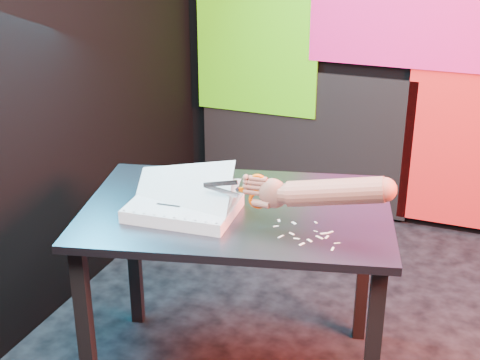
% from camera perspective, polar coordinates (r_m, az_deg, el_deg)
% --- Properties ---
extents(room, '(3.01, 3.01, 2.71)m').
position_cam_1_polar(room, '(2.30, 13.97, 10.95)').
color(room, black).
rests_on(room, ground).
extents(backdrop, '(2.88, 0.05, 2.08)m').
position_cam_1_polar(backdrop, '(3.80, 17.58, 8.94)').
color(backdrop, red).
rests_on(backdrop, ground).
extents(work_table, '(1.27, 1.00, 0.75)m').
position_cam_1_polar(work_table, '(2.51, -0.26, -4.37)').
color(work_table, black).
rests_on(work_table, ground).
extents(printout_stack, '(0.41, 0.31, 0.20)m').
position_cam_1_polar(printout_stack, '(2.41, -4.87, -2.34)').
color(printout_stack, silver).
rests_on(printout_stack, work_table).
extents(scissors, '(0.23, 0.03, 0.13)m').
position_cam_1_polar(scissors, '(2.28, 1.15, -0.95)').
color(scissors, '#B9B9B9').
rests_on(scissors, printout_stack).
extents(hand_forearm, '(0.50, 0.11, 0.16)m').
position_cam_1_polar(hand_forearm, '(2.22, 7.21, -1.02)').
color(hand_forearm, brown).
rests_on(hand_forearm, work_table).
extents(paper_clippings, '(0.25, 0.19, 0.00)m').
position_cam_1_polar(paper_clippings, '(2.28, 5.81, -4.63)').
color(paper_clippings, white).
rests_on(paper_clippings, work_table).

